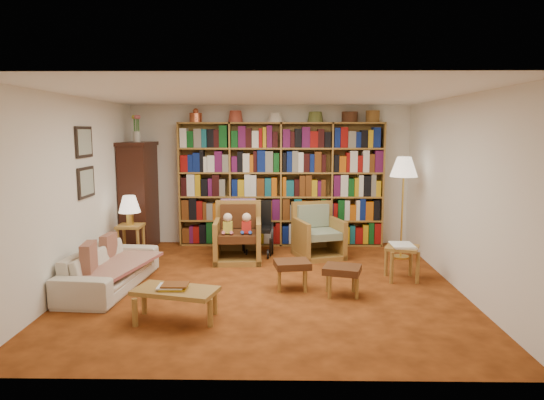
{
  "coord_description": "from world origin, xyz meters",
  "views": [
    {
      "loc": [
        0.17,
        -6.26,
        2.05
      ],
      "look_at": [
        0.07,
        0.6,
        1.07
      ],
      "focal_mm": 32.0,
      "sensor_mm": 36.0,
      "label": 1
    }
  ],
  "objects_px": {
    "wheelchair": "(258,230)",
    "side_table_papers": "(402,252)",
    "footstool_a": "(292,266)",
    "footstool_b": "(342,272)",
    "sofa": "(110,268)",
    "armchair_sage": "(318,236)",
    "floor_lamp": "(404,171)",
    "armchair_leather": "(238,236)",
    "side_table_lamp": "(131,235)",
    "coffee_table": "(176,293)"
  },
  "relations": [
    {
      "from": "side_table_lamp",
      "to": "wheelchair",
      "type": "relative_size",
      "value": 0.68
    },
    {
      "from": "armchair_leather",
      "to": "armchair_sage",
      "type": "bearing_deg",
      "value": 10.83
    },
    {
      "from": "floor_lamp",
      "to": "coffee_table",
      "type": "height_order",
      "value": "floor_lamp"
    },
    {
      "from": "wheelchair",
      "to": "footstool_a",
      "type": "xyz_separation_m",
      "value": [
        0.52,
        -1.85,
        -0.09
      ]
    },
    {
      "from": "armchair_leather",
      "to": "floor_lamp",
      "type": "height_order",
      "value": "floor_lamp"
    },
    {
      "from": "wheelchair",
      "to": "footstool_b",
      "type": "relative_size",
      "value": 1.66
    },
    {
      "from": "coffee_table",
      "to": "side_table_lamp",
      "type": "bearing_deg",
      "value": 117.23
    },
    {
      "from": "side_table_lamp",
      "to": "armchair_leather",
      "type": "distance_m",
      "value": 1.68
    },
    {
      "from": "sofa",
      "to": "side_table_papers",
      "type": "distance_m",
      "value": 3.94
    },
    {
      "from": "side_table_papers",
      "to": "footstool_b",
      "type": "distance_m",
      "value": 1.13
    },
    {
      "from": "armchair_sage",
      "to": "side_table_papers",
      "type": "distance_m",
      "value": 1.67
    },
    {
      "from": "armchair_sage",
      "to": "floor_lamp",
      "type": "height_order",
      "value": "floor_lamp"
    },
    {
      "from": "wheelchair",
      "to": "footstool_b",
      "type": "height_order",
      "value": "wheelchair"
    },
    {
      "from": "armchair_leather",
      "to": "sofa",
      "type": "bearing_deg",
      "value": -137.1
    },
    {
      "from": "armchair_sage",
      "to": "footstool_a",
      "type": "height_order",
      "value": "armchair_sage"
    },
    {
      "from": "side_table_lamp",
      "to": "footstool_a",
      "type": "bearing_deg",
      "value": -26.91
    },
    {
      "from": "side_table_lamp",
      "to": "footstool_b",
      "type": "xyz_separation_m",
      "value": [
        3.11,
        -1.5,
        -0.13
      ]
    },
    {
      "from": "side_table_papers",
      "to": "footstool_a",
      "type": "distance_m",
      "value": 1.59
    },
    {
      "from": "side_table_lamp",
      "to": "armchair_leather",
      "type": "xyz_separation_m",
      "value": [
        1.67,
        0.21,
        -0.05
      ]
    },
    {
      "from": "sofa",
      "to": "footstool_a",
      "type": "relative_size",
      "value": 3.6
    },
    {
      "from": "armchair_leather",
      "to": "coffee_table",
      "type": "height_order",
      "value": "armchair_leather"
    },
    {
      "from": "armchair_leather",
      "to": "coffee_table",
      "type": "distance_m",
      "value": 2.59
    },
    {
      "from": "side_table_lamp",
      "to": "side_table_papers",
      "type": "distance_m",
      "value": 4.1
    },
    {
      "from": "side_table_lamp",
      "to": "armchair_sage",
      "type": "relative_size",
      "value": 0.65
    },
    {
      "from": "armchair_sage",
      "to": "floor_lamp",
      "type": "distance_m",
      "value": 1.72
    },
    {
      "from": "sofa",
      "to": "armchair_sage",
      "type": "xyz_separation_m",
      "value": [
        2.87,
        1.7,
        0.07
      ]
    },
    {
      "from": "footstool_b",
      "to": "coffee_table",
      "type": "relative_size",
      "value": 0.55
    },
    {
      "from": "armchair_sage",
      "to": "side_table_lamp",
      "type": "bearing_deg",
      "value": -171.13
    },
    {
      "from": "footstool_b",
      "to": "sofa",
      "type": "bearing_deg",
      "value": 175.12
    },
    {
      "from": "wheelchair",
      "to": "floor_lamp",
      "type": "distance_m",
      "value": 2.55
    },
    {
      "from": "floor_lamp",
      "to": "armchair_leather",
      "type": "bearing_deg",
      "value": -177.29
    },
    {
      "from": "armchair_sage",
      "to": "coffee_table",
      "type": "relative_size",
      "value": 0.96
    },
    {
      "from": "side_table_lamp",
      "to": "armchair_sage",
      "type": "height_order",
      "value": "armchair_sage"
    },
    {
      "from": "side_table_papers",
      "to": "footstool_a",
      "type": "height_order",
      "value": "side_table_papers"
    },
    {
      "from": "armchair_sage",
      "to": "footstool_b",
      "type": "bearing_deg",
      "value": -85.78
    },
    {
      "from": "floor_lamp",
      "to": "footstool_a",
      "type": "distance_m",
      "value": 2.66
    },
    {
      "from": "floor_lamp",
      "to": "armchair_sage",
      "type": "bearing_deg",
      "value": 174.7
    },
    {
      "from": "side_table_lamp",
      "to": "coffee_table",
      "type": "xyz_separation_m",
      "value": [
        1.2,
        -2.33,
        -0.13
      ]
    },
    {
      "from": "sofa",
      "to": "side_table_papers",
      "type": "relative_size",
      "value": 3.3
    },
    {
      "from": "wheelchair",
      "to": "footstool_a",
      "type": "distance_m",
      "value": 1.93
    },
    {
      "from": "armchair_sage",
      "to": "side_table_papers",
      "type": "relative_size",
      "value": 1.69
    },
    {
      "from": "side_table_papers",
      "to": "footstool_a",
      "type": "xyz_separation_m",
      "value": [
        -1.53,
        -0.43,
        -0.09
      ]
    },
    {
      "from": "floor_lamp",
      "to": "footstool_b",
      "type": "height_order",
      "value": "floor_lamp"
    },
    {
      "from": "footstool_b",
      "to": "footstool_a",
      "type": "bearing_deg",
      "value": 159.31
    },
    {
      "from": "sofa",
      "to": "coffee_table",
      "type": "bearing_deg",
      "value": -130.06
    },
    {
      "from": "sofa",
      "to": "armchair_sage",
      "type": "distance_m",
      "value": 3.34
    },
    {
      "from": "wheelchair",
      "to": "side_table_papers",
      "type": "xyz_separation_m",
      "value": [
        2.05,
        -1.43,
        -0.01
      ]
    },
    {
      "from": "armchair_sage",
      "to": "wheelchair",
      "type": "distance_m",
      "value": 1.01
    },
    {
      "from": "armchair_sage",
      "to": "side_table_papers",
      "type": "height_order",
      "value": "armchair_sage"
    },
    {
      "from": "armchair_sage",
      "to": "side_table_papers",
      "type": "bearing_deg",
      "value": -51.05
    }
  ]
}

